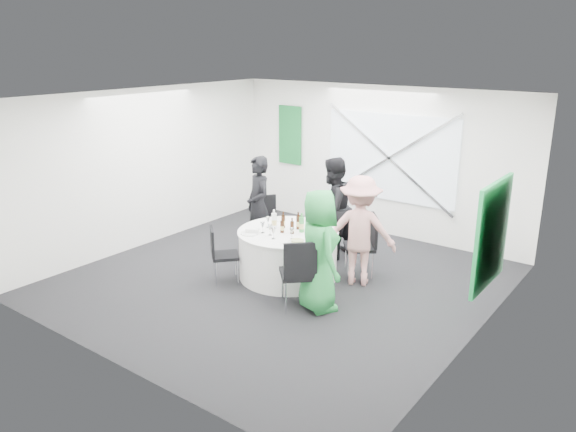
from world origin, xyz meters
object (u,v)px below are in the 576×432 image
Objects in this scene: chair_back_right at (366,241)px; person_man_back_left at (258,205)px; chair_front_right at (299,269)px; banquet_table at (288,254)px; person_woman_green at (319,251)px; person_woman_pink at (360,231)px; green_water_bottle at (302,225)px; chair_back_left at (266,220)px; chair_front_left at (220,251)px; clear_water_bottle at (274,221)px; chair_back at (325,229)px; person_man_back at (332,208)px.

person_man_back_left reaches higher than chair_back_right.
banquet_table is at bearing -90.00° from chair_front_right.
banquet_table is at bearing 0.00° from person_woman_green.
person_woman_pink is 5.61× the size of green_water_bottle.
chair_back_left reaches higher than chair_front_left.
clear_water_bottle is (0.81, -0.60, 0.02)m from person_man_back_left.
chair_front_left is (-1.53, 0.07, -0.10)m from chair_front_right.
chair_back is 0.41m from person_man_back.
chair_front_left reaches higher than banquet_table.
chair_front_right is 0.60× the size of person_man_back.
chair_front_right is 1.38m from clear_water_bottle.
person_man_back_left is at bearing 158.85° from green_water_bottle.
person_woman_green is at bearing 64.52° from person_woman_pink.
person_woman_pink reaches higher than green_water_bottle.
chair_front_right is 2.37m from person_man_back_left.
banquet_table is 0.93× the size of person_woman_pink.
clear_water_bottle is (-0.25, -0.03, 0.50)m from banquet_table.
chair_front_right is (0.86, -1.98, 0.13)m from chair_back.
chair_front_left is 2.88× the size of clear_water_bottle.
person_woman_green reaches higher than chair_back_right.
person_man_back is 1.06m from green_water_bottle.
chair_back_right is 2.04m from person_man_back_left.
person_man_back_left reaches higher than green_water_bottle.
clear_water_bottle is at bearing -81.54° from chair_front_right.
person_man_back_left is (-0.08, -0.11, 0.27)m from chair_back_left.
chair_front_right is 1.15m from green_water_bottle.
clear_water_bottle is at bearing -11.82° from person_man_back.
chair_front_left is 2.91× the size of green_water_bottle.
person_woman_green is at bearing 31.19° from person_man_back.
person_woman_green is at bearing -61.60° from chair_back.
person_woman_pink is at bearing 21.07° from clear_water_bottle.
chair_back_right is at bearing -56.23° from person_woman_green.
person_woman_green is at bearing -32.47° from banquet_table.
chair_front_right is at bearing -37.65° from clear_water_bottle.
chair_front_left is (0.28, -1.47, -0.07)m from chair_back_left.
person_woman_pink reaches higher than chair_back_right.
chair_front_right is (1.80, -1.53, 0.03)m from chair_back_left.
chair_back_right is at bearing 33.15° from person_man_back_left.
chair_back is 2.06m from person_woman_green.
chair_back_right is 0.58× the size of person_man_back.
green_water_bottle is at bearing 0.51° from person_woman_pink.
person_man_back_left reaches higher than banquet_table.
chair_back_right is 0.39m from person_woman_pink.
green_water_bottle is (0.23, -1.04, 0.40)m from chair_back.
person_woman_pink is at bearing 24.47° from banquet_table.
chair_front_right reaches higher than chair_back_left.
chair_back is 1.05m from chair_back_left.
green_water_bottle is at bearing 10.40° from person_man_back.
banquet_table is at bearing -90.00° from chair_front_left.
chair_back_right is 0.59× the size of person_woman_green.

